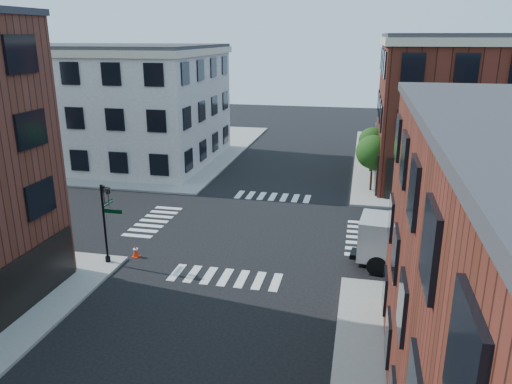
{
  "coord_description": "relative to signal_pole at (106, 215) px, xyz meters",
  "views": [
    {
      "loc": [
        6.55,
        -29.76,
        12.15
      ],
      "look_at": [
        0.11,
        0.2,
        2.5
      ],
      "focal_mm": 35.0,
      "sensor_mm": 36.0,
      "label": 1
    }
  ],
  "objects": [
    {
      "name": "sidewalk_nw",
      "position": [
        -14.28,
        27.68,
        -2.78
      ],
      "size": [
        30.0,
        30.0,
        0.15
      ],
      "primitive_type": "cube",
      "color": "gray",
      "rests_on": "ground"
    },
    {
      "name": "tree_near",
      "position": [
        14.28,
        16.65,
        0.3
      ],
      "size": [
        2.69,
        2.69,
        4.49
      ],
      "color": "black",
      "rests_on": "ground"
    },
    {
      "name": "tree_far",
      "position": [
        14.28,
        22.65,
        0.02
      ],
      "size": [
        2.43,
        2.43,
        4.07
      ],
      "color": "black",
      "rests_on": "ground"
    },
    {
      "name": "box_truck",
      "position": [
        18.02,
        2.44,
        -0.77
      ],
      "size": [
        9.07,
        3.54,
        4.02
      ],
      "rotation": [
        0.0,
        0.0,
        -0.1
      ],
      "color": "silver",
      "rests_on": "ground"
    },
    {
      "name": "ground",
      "position": [
        6.72,
        6.68,
        -2.86
      ],
      "size": [
        120.0,
        120.0,
        0.0
      ],
      "primitive_type": "plane",
      "color": "black",
      "rests_on": "ground"
    },
    {
      "name": "building_nw",
      "position": [
        -12.28,
        22.68,
        2.64
      ],
      "size": [
        22.0,
        16.0,
        11.0
      ],
      "primitive_type": "cube",
      "color": "#B8B4A8",
      "rests_on": "ground"
    },
    {
      "name": "signal_pole",
      "position": [
        0.0,
        0.0,
        0.0
      ],
      "size": [
        1.29,
        1.24,
        4.6
      ],
      "color": "black",
      "rests_on": "ground"
    },
    {
      "name": "traffic_cone",
      "position": [
        1.02,
        1.08,
        -2.51
      ],
      "size": [
        0.48,
        0.48,
        0.72
      ],
      "rotation": [
        0.0,
        0.0,
        -0.27
      ],
      "color": "#F6300A",
      "rests_on": "ground"
    }
  ]
}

